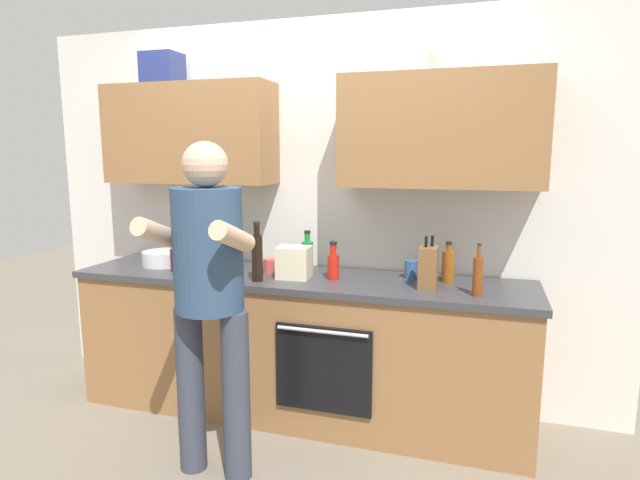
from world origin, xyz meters
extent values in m
plane|color=#756B5B|center=(0.00, 0.00, 0.00)|extent=(12.00, 12.00, 0.00)
cube|color=silver|center=(0.00, 0.36, 1.25)|extent=(4.00, 0.06, 2.50)
cube|color=olive|center=(-0.82, 0.17, 1.77)|extent=(1.16, 0.32, 0.65)
cube|color=olive|center=(0.82, 0.17, 1.77)|extent=(1.16, 0.32, 0.65)
cylinder|color=silver|center=(0.87, 0.17, 2.15)|extent=(0.28, 0.28, 0.10)
cube|color=navy|center=(-1.00, 0.17, 2.20)|extent=(0.24, 0.20, 0.20)
cube|color=olive|center=(0.00, 0.00, 0.43)|extent=(2.80, 0.60, 0.86)
cube|color=#38383D|center=(0.00, 0.00, 0.88)|extent=(2.84, 0.64, 0.04)
cube|color=black|center=(0.26, -0.31, 0.45)|extent=(0.56, 0.02, 0.50)
cylinder|color=silver|center=(0.26, -0.33, 0.68)|extent=(0.52, 0.02, 0.02)
cylinder|color=#383D4C|center=(-0.33, -0.73, 0.44)|extent=(0.14, 0.14, 0.88)
cylinder|color=#383D4C|center=(-0.07, -0.73, 0.44)|extent=(0.14, 0.14, 0.88)
cylinder|color=navy|center=(-0.20, -0.73, 1.18)|extent=(0.34, 0.34, 0.60)
sphere|color=#D8AD8C|center=(-0.20, -0.73, 1.60)|extent=(0.22, 0.22, 0.22)
cylinder|color=#D8AD8C|center=(-0.40, -0.85, 1.28)|extent=(0.09, 0.31, 0.19)
cylinder|color=#D8AD8C|center=(0.00, -0.85, 1.28)|extent=(0.09, 0.31, 0.19)
cylinder|color=orange|center=(-0.40, -0.09, 1.04)|extent=(0.06, 0.06, 0.27)
cylinder|color=orange|center=(-0.40, -0.09, 1.20)|extent=(0.02, 0.02, 0.05)
cylinder|color=black|center=(-0.40, -0.09, 1.22)|extent=(0.02, 0.02, 0.01)
cylinder|color=red|center=(0.23, -0.01, 0.97)|extent=(0.07, 0.07, 0.15)
cylinder|color=red|center=(0.23, -0.01, 1.08)|extent=(0.04, 0.04, 0.06)
cylinder|color=black|center=(0.23, -0.01, 1.12)|extent=(0.04, 0.04, 0.02)
cylinder|color=#198C33|center=(0.01, 0.17, 0.99)|extent=(0.07, 0.07, 0.19)
cylinder|color=#198C33|center=(0.01, 0.17, 1.12)|extent=(0.04, 0.04, 0.05)
cylinder|color=black|center=(0.01, 0.17, 1.15)|extent=(0.04, 0.04, 0.02)
cylinder|color=#8C4C14|center=(0.90, 0.12, 0.99)|extent=(0.07, 0.07, 0.19)
cylinder|color=#8C4C14|center=(0.90, 0.12, 1.11)|extent=(0.03, 0.03, 0.04)
cylinder|color=black|center=(0.90, 0.12, 1.13)|extent=(0.04, 0.04, 0.02)
cylinder|color=brown|center=(1.07, -0.15, 1.00)|extent=(0.05, 0.05, 0.21)
cylinder|color=brown|center=(1.07, -0.15, 1.14)|extent=(0.02, 0.02, 0.07)
cylinder|color=black|center=(1.07, -0.15, 1.18)|extent=(0.02, 0.02, 0.01)
cylinder|color=black|center=(-0.18, -0.19, 1.04)|extent=(0.07, 0.07, 0.27)
cylinder|color=black|center=(-0.18, -0.19, 1.21)|extent=(0.04, 0.04, 0.06)
cylinder|color=black|center=(-0.18, -0.19, 1.25)|extent=(0.04, 0.04, 0.02)
cylinder|color=#471419|center=(-0.79, -0.11, 0.97)|extent=(0.07, 0.07, 0.14)
cylinder|color=#471419|center=(-0.79, -0.11, 1.06)|extent=(0.03, 0.03, 0.03)
cylinder|color=black|center=(-0.79, -0.11, 1.08)|extent=(0.03, 0.03, 0.01)
cylinder|color=#BF4C47|center=(-0.20, 0.04, 0.94)|extent=(0.09, 0.09, 0.09)
cylinder|color=#33598C|center=(0.68, 0.15, 0.95)|extent=(0.08, 0.08, 0.11)
cylinder|color=silver|center=(-0.97, 0.03, 0.95)|extent=(0.29, 0.29, 0.10)
cube|color=brown|center=(0.80, -0.05, 1.02)|extent=(0.10, 0.14, 0.24)
cylinder|color=black|center=(0.78, -0.07, 1.17)|extent=(0.02, 0.02, 0.06)
cylinder|color=black|center=(0.81, -0.03, 1.17)|extent=(0.02, 0.02, 0.06)
cylinder|color=#9E6647|center=(-0.61, 0.12, 0.96)|extent=(0.12, 0.12, 0.11)
sphere|color=#2D6B28|center=(-0.61, 0.12, 1.08)|extent=(0.17, 0.17, 0.17)
cube|color=beige|center=(0.00, -0.06, 1.00)|extent=(0.21, 0.17, 0.19)
camera|label=1|loc=(1.07, -2.96, 1.65)|focal=29.34mm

